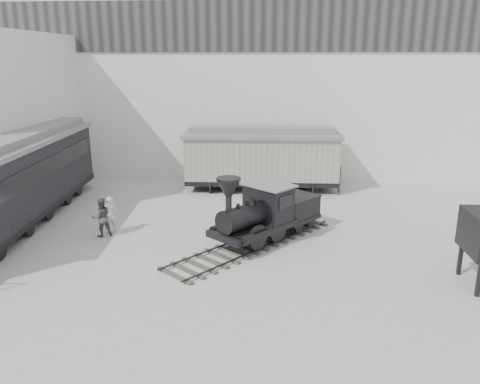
# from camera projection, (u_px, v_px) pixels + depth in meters

# --- Properties ---
(ground) EXTENTS (90.00, 90.00, 0.00)m
(ground) POSITION_uv_depth(u_px,v_px,m) (228.00, 272.00, 17.38)
(ground) COLOR #9E9E9B
(north_wall) EXTENTS (34.00, 2.51, 11.00)m
(north_wall) POSITION_uv_depth(u_px,v_px,m) (253.00, 92.00, 30.20)
(north_wall) COLOR silver
(north_wall) RESTS_ON ground
(locomotive) EXTENTS (7.06, 8.04, 3.11)m
(locomotive) POSITION_uv_depth(u_px,v_px,m) (264.00, 216.00, 20.00)
(locomotive) COLOR #413933
(locomotive) RESTS_ON ground
(boxcar) EXTENTS (9.33, 3.23, 3.78)m
(boxcar) POSITION_uv_depth(u_px,v_px,m) (262.00, 157.00, 27.81)
(boxcar) COLOR black
(boxcar) RESTS_ON ground
(passenger_coach) EXTENTS (4.26, 15.07, 3.98)m
(passenger_coach) POSITION_uv_depth(u_px,v_px,m) (15.00, 179.00, 21.83)
(passenger_coach) COLOR black
(passenger_coach) RESTS_ON ground
(visitor_a) EXTENTS (0.72, 0.70, 1.68)m
(visitor_a) POSITION_uv_depth(u_px,v_px,m) (110.00, 214.00, 21.13)
(visitor_a) COLOR silver
(visitor_a) RESTS_ON ground
(visitor_b) EXTENTS (1.09, 1.03, 1.77)m
(visitor_b) POSITION_uv_depth(u_px,v_px,m) (101.00, 217.00, 20.63)
(visitor_b) COLOR #434445
(visitor_b) RESTS_ON ground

